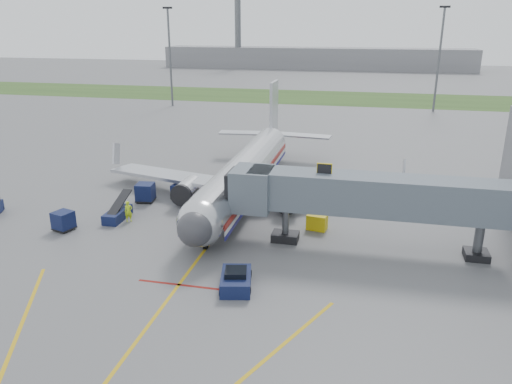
% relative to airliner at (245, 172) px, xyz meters
% --- Properties ---
extents(ground, '(400.00, 400.00, 0.00)m').
position_rel_airliner_xyz_m(ground, '(-0.00, -15.25, -2.65)').
color(ground, '#565659').
rests_on(ground, ground).
extents(grass_strip, '(300.00, 25.00, 0.01)m').
position_rel_airliner_xyz_m(grass_strip, '(-0.00, 74.75, -2.64)').
color(grass_strip, '#2D4C1E').
rests_on(grass_strip, ground).
extents(apron_markings, '(21.52, 50.00, 0.01)m').
position_rel_airliner_xyz_m(apron_markings, '(-0.00, -22.65, -2.64)').
color(apron_markings, gold).
rests_on(apron_markings, ground).
extents(airliner, '(32.10, 35.67, 10.25)m').
position_rel_airliner_xyz_m(airliner, '(0.00, 0.00, 0.00)').
color(airliner, silver).
rests_on(airliner, ground).
extents(jet_bridge, '(25.30, 4.00, 6.90)m').
position_rel_airliner_xyz_m(jet_bridge, '(12.86, -10.25, 1.82)').
color(jet_bridge, slate).
rests_on(jet_bridge, ground).
extents(light_mast_left, '(2.00, 0.44, 20.40)m').
position_rel_airliner_xyz_m(light_mast_left, '(-30.00, 54.75, 8.13)').
color(light_mast_left, '#595B60').
rests_on(light_mast_left, ground).
extents(light_mast_right, '(2.00, 0.44, 20.40)m').
position_rel_airliner_xyz_m(light_mast_right, '(25.00, 59.75, 8.13)').
color(light_mast_right, '#595B60').
rests_on(light_mast_right, ground).
extents(distant_terminal, '(120.00, 14.00, 8.00)m').
position_rel_airliner_xyz_m(distant_terminal, '(-10.00, 154.75, 1.35)').
color(distant_terminal, slate).
rests_on(distant_terminal, ground).
extents(control_tower, '(4.00, 4.00, 30.00)m').
position_rel_airliner_xyz_m(control_tower, '(-40.00, 149.75, 14.68)').
color(control_tower, '#595B60').
rests_on(control_tower, ground).
extents(pushback_tug, '(2.68, 3.67, 1.38)m').
position_rel_airliner_xyz_m(pushback_tug, '(4.00, -18.75, -2.07)').
color(pushback_tug, '#0C1536').
rests_on(pushback_tug, ground).
extents(baggage_cart_a, '(1.96, 1.96, 1.89)m').
position_rel_airliner_xyz_m(baggage_cart_a, '(-9.51, -3.87, -1.68)').
color(baggage_cart_a, '#0C1536').
rests_on(baggage_cart_a, ground).
extents(baggage_cart_b, '(1.66, 1.66, 1.56)m').
position_rel_airliner_xyz_m(baggage_cart_b, '(-6.38, -2.38, -1.85)').
color(baggage_cart_b, '#0C1536').
rests_on(baggage_cart_b, ground).
extents(baggage_cart_c, '(1.96, 1.96, 1.69)m').
position_rel_airliner_xyz_m(baggage_cart_c, '(-13.39, -12.32, -1.78)').
color(baggage_cart_c, '#0C1536').
rests_on(baggage_cart_c, ground).
extents(belt_loader, '(1.53, 4.39, 2.13)m').
position_rel_airliner_xyz_m(belt_loader, '(-10.00, -8.90, -2.12)').
color(belt_loader, '#0C1536').
rests_on(belt_loader, ground).
extents(ground_power_cart, '(1.88, 1.41, 1.37)m').
position_rel_airliner_xyz_m(ground_power_cart, '(8.32, -7.25, -1.97)').
color(ground_power_cart, yellow).
rests_on(ground_power_cart, ground).
extents(ramp_worker, '(0.85, 0.80, 1.96)m').
position_rel_airliner_xyz_m(ramp_worker, '(-8.70, -9.25, -1.67)').
color(ramp_worker, '#B7DF1A').
rests_on(ramp_worker, ground).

